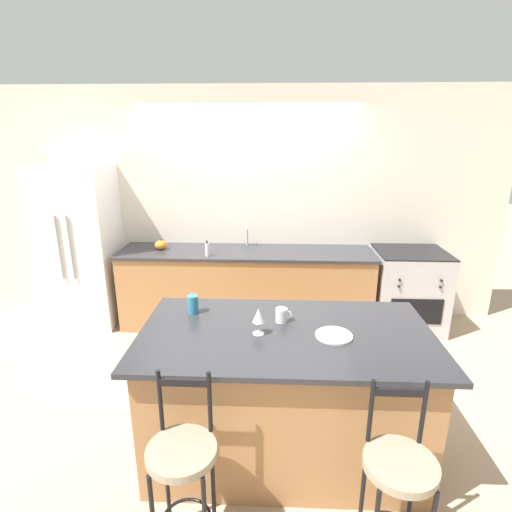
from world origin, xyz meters
TOP-DOWN VIEW (x-y plane):
  - ground_plane at (0.00, 0.00)m, footprint 18.00×18.00m
  - wall_back at (0.00, 0.72)m, footprint 6.00×0.07m
  - back_counter at (0.00, 0.39)m, footprint 2.89×0.71m
  - sink_faucet at (0.00, 0.59)m, footprint 0.02×0.13m
  - kitchen_island at (0.40, -1.64)m, footprint 1.91×1.04m
  - refrigerator at (-1.91, 0.37)m, footprint 0.79×0.69m
  - oven_range at (1.86, 0.37)m, footprint 0.77×0.70m
  - bar_stool_near at (-0.14, -2.36)m, footprint 0.36×0.36m
  - bar_stool_far at (0.94, -2.40)m, footprint 0.36×0.36m
  - dinner_plate at (0.71, -1.68)m, footprint 0.24×0.24m
  - wine_glass at (0.22, -1.67)m, footprint 0.08×0.08m
  - coffee_mug at (0.38, -1.49)m, footprint 0.11×0.08m
  - tumbler_cup at (-0.26, -1.38)m, footprint 0.08×0.08m
  - pumpkin_decoration at (-0.98, 0.38)m, footprint 0.14×0.14m
  - soap_bottle at (-0.40, 0.15)m, footprint 0.05×0.05m

SIDE VIEW (x-z plane):
  - ground_plane at x=0.00m, z-range 0.00..0.00m
  - back_counter at x=0.00m, z-range 0.00..0.90m
  - oven_range at x=1.86m, z-range 0.00..0.92m
  - kitchen_island at x=0.40m, z-range 0.00..0.95m
  - bar_stool_near at x=-0.14m, z-range 0.03..1.07m
  - bar_stool_far at x=0.94m, z-range 0.03..1.07m
  - refrigerator at x=-1.91m, z-range 0.00..1.84m
  - pumpkin_decoration at x=-0.98m, z-range 0.89..1.02m
  - dinner_plate at x=0.71m, z-range 0.95..0.97m
  - soap_bottle at x=-0.40m, z-range 0.89..1.06m
  - coffee_mug at x=0.38m, z-range 0.95..1.05m
  - tumbler_cup at x=-0.26m, z-range 0.95..1.08m
  - sink_faucet at x=0.00m, z-range 0.93..1.15m
  - wine_glass at x=0.22m, z-range 0.99..1.17m
  - wall_back at x=0.00m, z-range 0.00..2.70m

